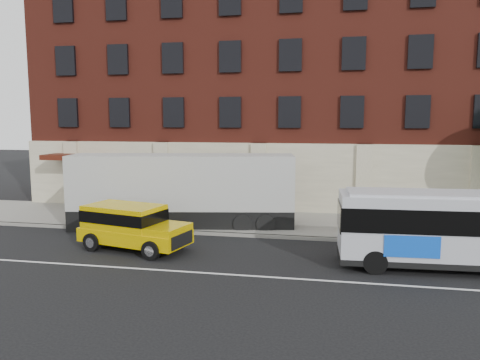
# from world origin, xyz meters

# --- Properties ---
(ground) EXTENTS (120.00, 120.00, 0.00)m
(ground) POSITION_xyz_m (0.00, 0.00, 0.00)
(ground) COLOR black
(ground) RESTS_ON ground
(sidewalk) EXTENTS (60.00, 6.00, 0.15)m
(sidewalk) POSITION_xyz_m (0.00, 9.00, 0.07)
(sidewalk) COLOR gray
(sidewalk) RESTS_ON ground
(kerb) EXTENTS (60.00, 0.25, 0.15)m
(kerb) POSITION_xyz_m (0.00, 6.00, 0.07)
(kerb) COLOR gray
(kerb) RESTS_ON ground
(lane_line) EXTENTS (60.00, 0.12, 0.01)m
(lane_line) POSITION_xyz_m (0.00, 0.50, 0.01)
(lane_line) COLOR silver
(lane_line) RESTS_ON ground
(building) EXTENTS (30.00, 12.10, 15.00)m
(building) POSITION_xyz_m (-0.01, 16.92, 7.58)
(building) COLOR maroon
(building) RESTS_ON sidewalk
(sign_pole) EXTENTS (0.30, 0.20, 2.50)m
(sign_pole) POSITION_xyz_m (-8.50, 6.15, 1.45)
(sign_pole) COLOR slate
(sign_pole) RESTS_ON ground
(yellow_suv) EXTENTS (5.11, 3.03, 1.90)m
(yellow_suv) POSITION_xyz_m (-4.23, 2.98, 1.09)
(yellow_suv) COLOR #D6AF00
(yellow_suv) RESTS_ON ground
(shipping_container) EXTENTS (11.51, 4.22, 3.76)m
(shipping_container) POSITION_xyz_m (-3.27, 7.28, 1.86)
(shipping_container) COLOR black
(shipping_container) RESTS_ON ground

